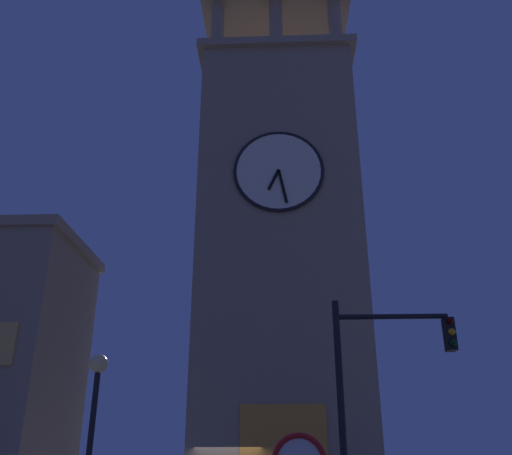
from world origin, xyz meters
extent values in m
cube|color=gray|center=(-2.04, -4.47, 10.45)|extent=(7.28, 6.72, 20.91)
cube|color=gray|center=(-2.04, -4.47, 21.11)|extent=(7.88, 7.32, 0.40)
cylinder|color=gray|center=(-5.08, -1.71, 22.79)|extent=(0.70, 0.70, 2.97)
cylinder|color=gray|center=(-2.04, -1.71, 22.79)|extent=(0.70, 0.70, 2.97)
cylinder|color=gray|center=(1.00, -1.71, 22.79)|extent=(0.70, 0.70, 2.97)
cylinder|color=gray|center=(-5.08, -7.23, 22.79)|extent=(0.70, 0.70, 2.97)
cylinder|color=gray|center=(-2.04, -7.23, 22.79)|extent=(0.70, 0.70, 2.97)
cylinder|color=gray|center=(1.00, -7.23, 22.79)|extent=(0.70, 0.70, 2.97)
cube|color=gray|center=(-2.04, -4.47, 24.48)|extent=(7.88, 7.32, 0.40)
cylinder|color=black|center=(-2.04, -4.47, 26.03)|extent=(0.12, 0.12, 2.71)
cylinder|color=silver|center=(-2.04, -1.05, 13.89)|extent=(3.88, 0.12, 3.88)
torus|color=black|center=(-2.04, -1.03, 13.89)|extent=(4.04, 0.16, 4.04)
cube|color=black|center=(-1.82, -0.95, 13.41)|extent=(0.56, 0.06, 1.02)
cube|color=black|center=(-2.21, -0.95, 13.08)|extent=(0.44, 0.06, 1.64)
cube|color=#E0B259|center=(9.60, -2.15, 6.55)|extent=(1.00, 0.12, 1.80)
cylinder|color=black|center=(-3.26, 7.82, 2.78)|extent=(0.16, 0.16, 5.56)
cylinder|color=black|center=(-4.54, 7.82, 5.18)|extent=(2.55, 0.12, 0.12)
cube|color=black|center=(-5.81, 7.82, 4.75)|extent=(0.22, 0.30, 0.75)
sphere|color=#360505|center=(-5.81, 8.00, 5.03)|extent=(0.16, 0.16, 0.16)
sphere|color=orange|center=(-5.81, 8.00, 4.78)|extent=(0.16, 0.16, 0.16)
sphere|color=#063316|center=(-5.81, 8.00, 4.53)|extent=(0.16, 0.16, 0.16)
sphere|color=#F9DB8C|center=(2.44, 7.10, 4.26)|extent=(0.44, 0.44, 0.44)
camera|label=1|loc=(-1.91, 20.42, 2.19)|focal=38.43mm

